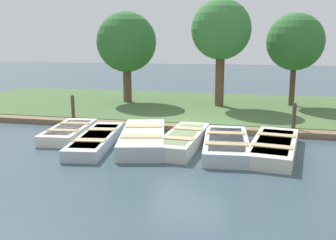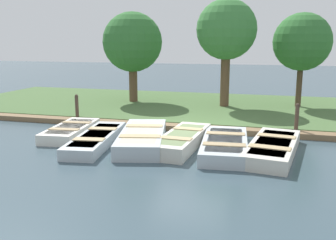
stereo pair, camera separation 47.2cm
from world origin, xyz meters
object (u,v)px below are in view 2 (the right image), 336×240
at_px(rowboat_1, 96,139).
at_px(park_tree_center, 302,42).
at_px(rowboat_3, 182,140).
at_px(rowboat_2, 142,137).
at_px(park_tree_left, 226,31).
at_px(rowboat_4, 225,145).
at_px(park_tree_far_left, 132,43).
at_px(rowboat_0, 71,130).
at_px(mooring_post_near, 77,108).
at_px(mooring_post_far, 297,119).
at_px(rowboat_5, 273,148).

height_order(rowboat_1, park_tree_center, park_tree_center).
relative_size(rowboat_3, park_tree_center, 0.76).
xyz_separation_m(rowboat_1, park_tree_center, (-7.42, 6.14, 2.82)).
relative_size(rowboat_2, park_tree_left, 0.76).
bearing_deg(rowboat_4, park_tree_center, 156.63).
xyz_separation_m(park_tree_far_left, park_tree_center, (-0.60, 7.51, 0.02)).
bearing_deg(rowboat_0, rowboat_1, 53.16).
height_order(rowboat_2, park_tree_left, park_tree_left).
distance_m(mooring_post_near, park_tree_far_left, 4.80).
bearing_deg(mooring_post_near, rowboat_1, 37.89).
distance_m(mooring_post_far, park_tree_far_left, 8.61).
xyz_separation_m(rowboat_0, park_tree_left, (-5.91, 4.26, 3.30)).
bearing_deg(rowboat_5, rowboat_0, -85.59).
distance_m(rowboat_4, park_tree_left, 7.21).
bearing_deg(rowboat_1, mooring_post_near, -150.34).
bearing_deg(rowboat_3, mooring_post_far, 129.24).
relative_size(rowboat_5, mooring_post_far, 3.28).
height_order(rowboat_3, park_tree_far_left, park_tree_far_left).
relative_size(rowboat_1, rowboat_4, 1.09).
relative_size(rowboat_0, park_tree_left, 0.58).
xyz_separation_m(mooring_post_far, park_tree_left, (-3.90, -2.83, 2.94)).
bearing_deg(rowboat_1, rowboat_5, 85.44).
height_order(mooring_post_far, park_tree_center, park_tree_center).
xyz_separation_m(rowboat_2, rowboat_5, (0.01, 3.75, -0.03)).
xyz_separation_m(rowboat_3, park_tree_left, (-6.24, 0.45, 3.27)).
relative_size(rowboat_1, mooring_post_far, 3.40).
xyz_separation_m(mooring_post_far, park_tree_center, (-4.67, 0.33, 2.45)).
bearing_deg(mooring_post_near, park_tree_center, 119.44).
height_order(rowboat_5, park_tree_center, park_tree_center).
distance_m(rowboat_3, park_tree_center, 8.36).
bearing_deg(park_tree_left, park_tree_center, 103.77).
distance_m(rowboat_2, rowboat_3, 1.20).
bearing_deg(park_tree_left, mooring_post_far, 35.96).
relative_size(rowboat_4, park_tree_far_left, 0.76).
bearing_deg(park_tree_center, mooring_post_near, -60.56).
distance_m(rowboat_5, mooring_post_far, 2.55).
bearing_deg(park_tree_left, park_tree_far_left, -92.26).
distance_m(rowboat_0, park_tree_far_left, 6.69).
xyz_separation_m(rowboat_2, park_tree_left, (-6.31, 1.65, 3.26)).
distance_m(park_tree_left, park_tree_center, 3.28).
bearing_deg(rowboat_4, rowboat_1, -90.98).
bearing_deg(rowboat_2, park_tree_left, 152.01).
relative_size(rowboat_5, park_tree_left, 0.72).
xyz_separation_m(rowboat_0, rowboat_1, (0.74, 1.27, -0.01)).
xyz_separation_m(mooring_post_near, park_tree_left, (-3.90, 5.12, 2.94)).
xyz_separation_m(rowboat_0, mooring_post_far, (-2.01, 7.09, 0.36)).
distance_m(rowboat_1, rowboat_4, 3.80).
distance_m(rowboat_0, park_tree_left, 8.00).
bearing_deg(mooring_post_near, rowboat_4, 67.37).
bearing_deg(park_tree_left, mooring_post_near, -52.73).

